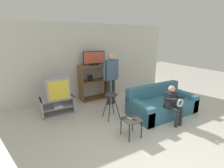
{
  "coord_description": "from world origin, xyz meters",
  "views": [
    {
      "loc": [
        -2.13,
        -1.7,
        2.14
      ],
      "look_at": [
        -0.04,
        2.03,
        0.9
      ],
      "focal_mm": 26.0,
      "sensor_mm": 36.0,
      "label": 1
    }
  ],
  "objects_px": {
    "snack_table": "(131,122)",
    "television_flat": "(94,58)",
    "television_main": "(57,87)",
    "person_standing_adult": "(111,74)",
    "person_seated_child": "(173,102)",
    "media_shelf": "(94,82)",
    "couch": "(161,104)",
    "folding_stool": "(111,99)",
    "remote_control_black": "(133,119)",
    "tv_stand": "(57,105)",
    "remote_control_white": "(129,118)"
  },
  "relations": [
    {
      "from": "couch",
      "to": "remote_control_white",
      "type": "bearing_deg",
      "value": -160.71
    },
    {
      "from": "folding_stool",
      "to": "person_seated_child",
      "type": "relative_size",
      "value": 0.7
    },
    {
      "from": "television_main",
      "to": "folding_stool",
      "type": "distance_m",
      "value": 1.59
    },
    {
      "from": "television_flat",
      "to": "couch",
      "type": "bearing_deg",
      "value": -58.85
    },
    {
      "from": "television_main",
      "to": "media_shelf",
      "type": "xyz_separation_m",
      "value": [
        1.39,
        0.57,
        -0.18
      ]
    },
    {
      "from": "television_main",
      "to": "media_shelf",
      "type": "bearing_deg",
      "value": 22.35
    },
    {
      "from": "television_main",
      "to": "television_flat",
      "type": "distance_m",
      "value": 1.66
    },
    {
      "from": "remote_control_white",
      "to": "person_seated_child",
      "type": "xyz_separation_m",
      "value": [
        1.31,
        -0.04,
        0.14
      ]
    },
    {
      "from": "media_shelf",
      "to": "remote_control_black",
      "type": "relative_size",
      "value": 8.44
    },
    {
      "from": "television_flat",
      "to": "folding_stool",
      "type": "bearing_deg",
      "value": -97.76
    },
    {
      "from": "television_flat",
      "to": "couch",
      "type": "distance_m",
      "value": 2.63
    },
    {
      "from": "folding_stool",
      "to": "person_seated_child",
      "type": "distance_m",
      "value": 1.58
    },
    {
      "from": "remote_control_black",
      "to": "snack_table",
      "type": "bearing_deg",
      "value": 122.48
    },
    {
      "from": "folding_stool",
      "to": "person_standing_adult",
      "type": "height_order",
      "value": "person_standing_adult"
    },
    {
      "from": "couch",
      "to": "snack_table",
      "type": "bearing_deg",
      "value": -159.28
    },
    {
      "from": "tv_stand",
      "to": "television_flat",
      "type": "height_order",
      "value": "television_flat"
    },
    {
      "from": "person_standing_adult",
      "to": "person_seated_child",
      "type": "bearing_deg",
      "value": -67.06
    },
    {
      "from": "television_main",
      "to": "snack_table",
      "type": "bearing_deg",
      "value": -59.62
    },
    {
      "from": "remote_control_black",
      "to": "couch",
      "type": "bearing_deg",
      "value": 7.25
    },
    {
      "from": "television_main",
      "to": "snack_table",
      "type": "distance_m",
      "value": 2.34
    },
    {
      "from": "remote_control_black",
      "to": "couch",
      "type": "distance_m",
      "value": 1.57
    },
    {
      "from": "tv_stand",
      "to": "remote_control_black",
      "type": "height_order",
      "value": "tv_stand"
    },
    {
      "from": "television_flat",
      "to": "remote_control_white",
      "type": "bearing_deg",
      "value": -96.52
    },
    {
      "from": "television_main",
      "to": "person_standing_adult",
      "type": "bearing_deg",
      "value": -5.58
    },
    {
      "from": "person_seated_child",
      "to": "television_flat",
      "type": "bearing_deg",
      "value": 111.52
    },
    {
      "from": "television_flat",
      "to": "remote_control_black",
      "type": "xyz_separation_m",
      "value": [
        -0.22,
        -2.6,
        -1.01
      ]
    },
    {
      "from": "couch",
      "to": "person_standing_adult",
      "type": "relative_size",
      "value": 1.15
    },
    {
      "from": "television_flat",
      "to": "person_standing_adult",
      "type": "relative_size",
      "value": 0.47
    },
    {
      "from": "television_flat",
      "to": "remote_control_white",
      "type": "distance_m",
      "value": 2.75
    },
    {
      "from": "media_shelf",
      "to": "person_standing_adult",
      "type": "relative_size",
      "value": 0.73
    },
    {
      "from": "television_main",
      "to": "television_flat",
      "type": "height_order",
      "value": "television_flat"
    },
    {
      "from": "remote_control_white",
      "to": "person_seated_child",
      "type": "distance_m",
      "value": 1.31
    },
    {
      "from": "folding_stool",
      "to": "tv_stand",
      "type": "bearing_deg",
      "value": 140.18
    },
    {
      "from": "tv_stand",
      "to": "folding_stool",
      "type": "bearing_deg",
      "value": -39.82
    },
    {
      "from": "remote_control_white",
      "to": "media_shelf",
      "type": "bearing_deg",
      "value": 64.49
    },
    {
      "from": "media_shelf",
      "to": "snack_table",
      "type": "xyz_separation_m",
      "value": [
        -0.23,
        -2.55,
        -0.27
      ]
    },
    {
      "from": "couch",
      "to": "tv_stand",
      "type": "bearing_deg",
      "value": 151.6
    },
    {
      "from": "snack_table",
      "to": "television_flat",
      "type": "bearing_deg",
      "value": 84.31
    },
    {
      "from": "person_standing_adult",
      "to": "television_main",
      "type": "bearing_deg",
      "value": 174.42
    },
    {
      "from": "tv_stand",
      "to": "person_standing_adult",
      "type": "height_order",
      "value": "person_standing_adult"
    },
    {
      "from": "remote_control_black",
      "to": "television_main",
      "type": "bearing_deg",
      "value": 105.8
    },
    {
      "from": "snack_table",
      "to": "folding_stool",
      "type": "bearing_deg",
      "value": 87.72
    },
    {
      "from": "remote_control_black",
      "to": "couch",
      "type": "relative_size",
      "value": 0.07
    },
    {
      "from": "remote_control_black",
      "to": "remote_control_white",
      "type": "relative_size",
      "value": 1.0
    },
    {
      "from": "person_standing_adult",
      "to": "snack_table",
      "type": "bearing_deg",
      "value": -105.38
    },
    {
      "from": "snack_table",
      "to": "remote_control_white",
      "type": "xyz_separation_m",
      "value": [
        -0.03,
        0.03,
        0.08
      ]
    },
    {
      "from": "snack_table",
      "to": "remote_control_white",
      "type": "height_order",
      "value": "remote_control_white"
    },
    {
      "from": "tv_stand",
      "to": "person_standing_adult",
      "type": "distance_m",
      "value": 1.86
    },
    {
      "from": "media_shelf",
      "to": "person_seated_child",
      "type": "xyz_separation_m",
      "value": [
        1.04,
        -2.56,
        -0.05
      ]
    },
    {
      "from": "tv_stand",
      "to": "folding_stool",
      "type": "relative_size",
      "value": 1.29
    }
  ]
}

